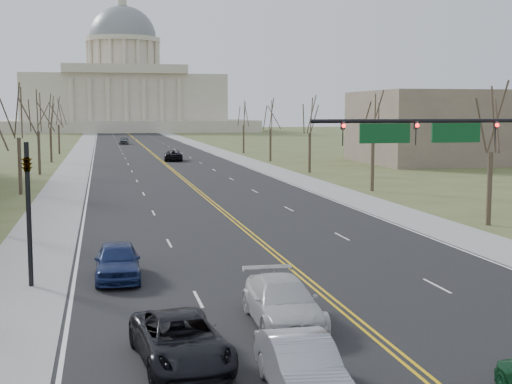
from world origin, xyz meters
name	(u,v)px	position (x,y,z in m)	size (l,w,h in m)	color
road	(151,152)	(0.00, 110.00, 0.01)	(20.00, 380.00, 0.01)	black
cross_road	(357,321)	(0.00, 6.00, 0.01)	(120.00, 14.00, 0.01)	black
sidewalk_left	(81,153)	(-12.00, 110.00, 0.01)	(4.00, 380.00, 0.03)	gray
sidewalk_right	(218,151)	(12.00, 110.00, 0.01)	(4.00, 380.00, 0.03)	gray
center_line	(151,152)	(0.00, 110.00, 0.01)	(0.42, 380.00, 0.01)	gold
edge_line_left	(94,153)	(-9.80, 110.00, 0.01)	(0.15, 380.00, 0.01)	silver
edge_line_right	(206,152)	(9.80, 110.00, 0.01)	(0.15, 380.00, 0.01)	silver
capitol	(124,92)	(0.00, 249.91, 14.20)	(90.00, 60.00, 50.00)	beige
signal_mast	(455,143)	(7.45, 13.50, 5.76)	(12.12, 0.44, 7.20)	black
signal_left	(28,198)	(-11.50, 13.50, 3.71)	(0.32, 0.36, 6.00)	black
tree_r_0	(492,122)	(15.50, 24.00, 6.55)	(3.74, 3.74, 8.50)	#3A2D22
tree_r_1	(373,119)	(15.50, 44.00, 6.55)	(3.74, 3.74, 8.50)	#3A2D22
tree_l_1	(18,115)	(-15.50, 48.00, 6.94)	(3.96, 3.96, 9.00)	#3A2D22
tree_r_2	(310,117)	(15.50, 64.00, 6.55)	(3.74, 3.74, 8.50)	#3A2D22
tree_l_2	(38,114)	(-15.50, 68.00, 6.94)	(3.96, 3.96, 9.00)	#3A2D22
tree_r_3	(270,116)	(15.50, 84.00, 6.55)	(3.74, 3.74, 8.50)	#3A2D22
tree_l_3	(50,113)	(-15.50, 88.00, 6.94)	(3.96, 3.96, 9.00)	#3A2D22
tree_r_4	(244,115)	(15.50, 104.00, 6.55)	(3.74, 3.74, 8.50)	#3A2D22
tree_l_4	(58,113)	(-15.50, 108.00, 6.94)	(3.96, 3.96, 9.00)	#3A2D22
bldg_right_mass	(452,127)	(40.00, 76.00, 5.00)	(25.00, 20.00, 10.00)	#6D5A4E
car_sb_inner_lead	(302,368)	(-3.67, 0.07, 0.77)	(1.60, 4.59, 1.51)	#999AA1
car_sb_outer_lead	(181,340)	(-6.43, 3.06, 0.72)	(2.35, 5.09, 1.41)	black
car_sb_inner_second	(283,302)	(-2.62, 6.17, 0.79)	(2.17, 5.33, 1.55)	silver
car_sb_outer_second	(118,261)	(-7.96, 14.00, 0.81)	(1.89, 4.71, 1.60)	navy
car_far_nb	(173,155)	(1.75, 87.45, 0.80)	(2.61, 5.67, 1.57)	black
car_far_sb	(124,140)	(-3.69, 142.26, 0.84)	(1.95, 4.85, 1.65)	#52555A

